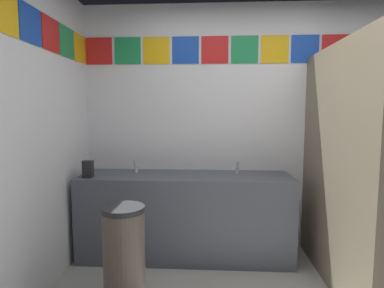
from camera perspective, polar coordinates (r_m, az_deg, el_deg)
wall_back at (r=3.34m, az=11.90°, el=3.02°), size 3.62×0.09×2.53m
vanity_counter at (r=3.15m, az=-1.20°, el=-12.85°), size 2.05×0.56×0.82m
faucet_left at (r=3.20m, az=-10.27°, el=-4.26°), size 0.04×0.10×0.14m
faucet_right at (r=3.13m, az=8.32°, el=-4.48°), size 0.04×0.10×0.14m
soap_dispenser at (r=3.08m, az=-18.58°, el=-4.38°), size 0.09×0.09×0.16m
stall_divider at (r=2.60m, az=29.88°, el=-4.76°), size 0.92×1.44×1.98m
trash_bin at (r=2.50m, az=-12.36°, el=-19.36°), size 0.32×0.32×0.75m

